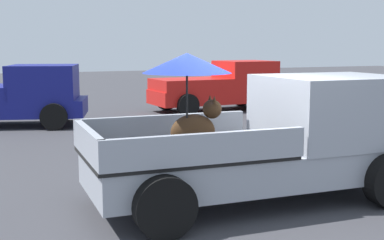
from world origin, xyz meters
name	(u,v)px	position (x,y,z in m)	size (l,w,h in m)	color
ground_plane	(253,201)	(0.00, 0.00, 0.00)	(80.00, 80.00, 0.00)	#38383D
pickup_truck_main	(279,137)	(0.43, -0.02, 0.97)	(5.12, 2.42, 2.27)	black
pickup_truck_red	(222,87)	(4.64, 10.26, 0.87)	(4.86, 2.29, 1.80)	black
pickup_truck_far	(10,97)	(-2.79, 9.43, 0.87)	(5.12, 3.23, 1.80)	black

